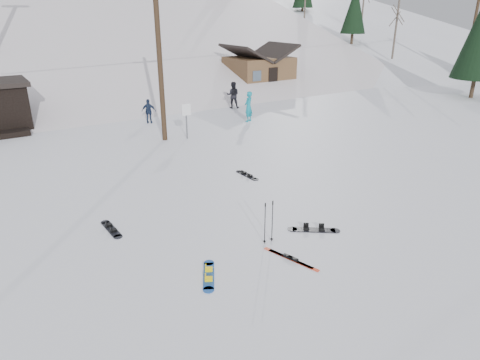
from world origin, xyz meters
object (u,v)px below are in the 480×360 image
hero_snowboard (209,275)px  hero_skis (291,259)px  utility_pole (159,47)px  cabin (259,72)px

hero_snowboard → hero_skis: (2.26, -0.51, 0.00)m
hero_snowboard → hero_skis: bearing=-73.5°
utility_pole → hero_snowboard: size_ratio=6.87×
utility_pole → hero_skis: size_ratio=5.19×
utility_pole → cabin: 16.71m
cabin → hero_snowboard: bearing=-127.6°
hero_skis → cabin: bearing=40.8°
utility_pole → hero_snowboard: (-4.05, -12.15, -4.65)m
utility_pole → hero_snowboard: 13.63m
utility_pole → hero_skis: 13.61m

